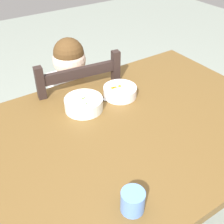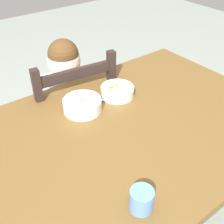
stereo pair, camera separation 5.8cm
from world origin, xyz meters
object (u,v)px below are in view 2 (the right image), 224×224
Objects in this scene: dining_table at (113,152)px; drinking_cup at (142,200)px; spoon at (109,98)px; dining_chair at (71,124)px; child_figure at (70,98)px; bowl_of_carrots at (117,91)px; bowl_of_peas at (82,105)px.

dining_table is 0.37m from drinking_cup.
dining_table is at bearing -123.45° from spoon.
dining_chair reaches higher than drinking_cup.
child_figure is 0.35m from bowl_of_carrots.
bowl_of_carrots is (0.10, -0.30, 0.34)m from dining_chair.
dining_table is 10.84× the size of spoon.
drinking_cup is at bearing -121.48° from bowl_of_carrots.
child_figure is 5.81× the size of bowl_of_peas.
drinking_cup reaches higher than bowl_of_peas.
dining_table is 9.65× the size of bowl_of_carrots.
dining_table is at bearing -87.66° from bowl_of_peas.
dining_chair is 0.44m from spoon.
spoon is (0.05, -0.29, 0.14)m from child_figure.
dining_table is 1.54× the size of child_figure.
bowl_of_peas is (-0.09, -0.30, 0.34)m from dining_chair.
drinking_cup is (-0.32, -0.52, 0.01)m from bowl_of_carrots.
bowl_of_peas is (-0.01, 0.20, 0.13)m from dining_table.
child_figure is (0.09, 0.50, -0.03)m from dining_table.
bowl_of_carrots is at bearing 48.09° from dining_table.
child_figure is at bearing 99.31° from spoon.
dining_chair is 12.74× the size of drinking_cup.
bowl_of_carrots is at bearing 0.02° from bowl_of_peas.
drinking_cup is (-0.27, -0.52, 0.03)m from spoon.
spoon reaches higher than dining_table.
bowl_of_peas reaches higher than bowl_of_carrots.
child_figure is at bearing 74.59° from drinking_cup.
bowl_of_peas is 0.15m from spoon.
child_figure reaches higher than dining_table.
child_figure is at bearing 79.98° from dining_table.
bowl_of_peas is at bearing 92.34° from dining_table.
spoon is (0.05, -0.30, 0.32)m from dining_chair.
spoon is (0.14, 0.00, -0.02)m from bowl_of_peas.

